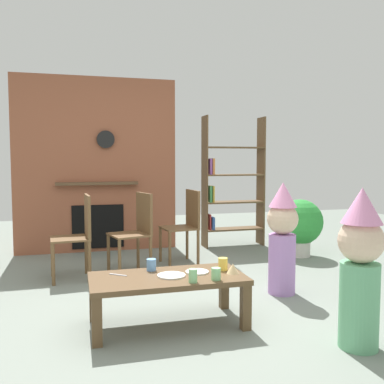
{
  "coord_description": "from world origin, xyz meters",
  "views": [
    {
      "loc": [
        -0.91,
        -3.47,
        1.27
      ],
      "look_at": [
        0.15,
        0.4,
        0.97
      ],
      "focal_mm": 39.84,
      "sensor_mm": 36.0,
      "label": 1
    }
  ],
  "objects": [
    {
      "name": "paper_cup_near_left",
      "position": [
        -0.34,
        -0.14,
        0.43
      ],
      "size": [
        0.08,
        0.08,
        0.09
      ],
      "primitive_type": "cylinder",
      "color": "#669EE0",
      "rests_on": "coffee_table"
    },
    {
      "name": "paper_plate_front",
      "position": [
        -0.0,
        -0.3,
        0.39
      ],
      "size": [
        0.18,
        0.18,
        0.01
      ],
      "primitive_type": "cylinder",
      "color": "white",
      "rests_on": "coffee_table"
    },
    {
      "name": "dining_chair_middle",
      "position": [
        -0.26,
        1.26,
        0.51
      ],
      "size": [
        0.49,
        0.49,
        0.9
      ],
      "rotation": [
        0.0,
        0.0,
        3.39
      ],
      "color": "brown",
      "rests_on": "ground_plane"
    },
    {
      "name": "bookshelf",
      "position": [
        1.27,
        2.4,
        0.89
      ],
      "size": [
        0.9,
        0.28,
        1.9
      ],
      "color": "brown",
      "rests_on": "ground_plane"
    },
    {
      "name": "ground_plane",
      "position": [
        0.0,
        0.0,
        0.0
      ],
      "size": [
        12.0,
        12.0,
        0.0
      ],
      "primitive_type": "plane",
      "color": "gray"
    },
    {
      "name": "dining_chair_right",
      "position": [
        0.39,
        1.55,
        0.51
      ],
      "size": [
        0.45,
        0.45,
        0.9
      ],
      "rotation": [
        0.0,
        0.0,
        3.26
      ],
      "color": "brown",
      "rests_on": "ground_plane"
    },
    {
      "name": "paper_cup_near_right",
      "position": [
        -0.1,
        -0.55,
        0.43
      ],
      "size": [
        0.06,
        0.06,
        0.1
      ],
      "primitive_type": "cylinder",
      "color": "#8CD18C",
      "rests_on": "coffee_table"
    },
    {
      "name": "brick_fireplace_feature",
      "position": [
        -0.62,
        2.6,
        1.19
      ],
      "size": [
        2.2,
        0.28,
        2.4
      ],
      "color": "#935138",
      "rests_on": "ground_plane"
    },
    {
      "name": "child_with_cone_hat",
      "position": [
        0.92,
        -1.06,
        0.58
      ],
      "size": [
        0.3,
        0.3,
        1.09
      ],
      "rotation": [
        0.0,
        0.0,
        2.58
      ],
      "color": "#66B27F",
      "rests_on": "ground_plane"
    },
    {
      "name": "dining_chair_left",
      "position": [
        -0.89,
        1.18,
        0.51
      ],
      "size": [
        0.43,
        0.43,
        0.9
      ],
      "rotation": [
        0.0,
        0.0,
        3.21
      ],
      "color": "brown",
      "rests_on": "ground_plane"
    },
    {
      "name": "paper_cup_center",
      "position": [
        0.08,
        -0.54,
        0.43
      ],
      "size": [
        0.07,
        0.07,
        0.09
      ],
      "primitive_type": "cylinder",
      "color": "#8CD18C",
      "rests_on": "coffee_table"
    },
    {
      "name": "potted_plant_tall",
      "position": [
        1.93,
        1.52,
        0.43
      ],
      "size": [
        0.6,
        0.6,
        0.75
      ],
      "color": "beige",
      "rests_on": "ground_plane"
    },
    {
      "name": "coffee_table",
      "position": [
        -0.24,
        -0.33,
        0.33
      ],
      "size": [
        1.18,
        0.57,
        0.39
      ],
      "color": "brown",
      "rests_on": "ground_plane"
    },
    {
      "name": "child_in_pink",
      "position": [
        0.97,
        0.15,
        0.56
      ],
      "size": [
        0.29,
        0.29,
        1.06
      ],
      "rotation": [
        0.0,
        0.0,
        -2.76
      ],
      "color": "#B27FCC",
      "rests_on": "ground_plane"
    },
    {
      "name": "birthday_cake_slice",
      "position": [
        0.26,
        -0.4,
        0.42
      ],
      "size": [
        0.1,
        0.1,
        0.08
      ],
      "primitive_type": "cone",
      "color": "#EAC68C",
      "rests_on": "coffee_table"
    },
    {
      "name": "table_fork",
      "position": [
        -0.61,
        -0.21,
        0.39
      ],
      "size": [
        0.13,
        0.1,
        0.01
      ],
      "primitive_type": "cube",
      "rotation": [
        0.0,
        0.0,
        2.49
      ],
      "color": "silver",
      "rests_on": "coffee_table"
    },
    {
      "name": "paper_cup_far_left",
      "position": [
        0.22,
        -0.29,
        0.43
      ],
      "size": [
        0.08,
        0.08,
        0.1
      ],
      "primitive_type": "cylinder",
      "color": "#F2CC4C",
      "rests_on": "coffee_table"
    },
    {
      "name": "paper_plate_rear",
      "position": [
        -0.22,
        -0.35,
        0.39
      ],
      "size": [
        0.21,
        0.21,
        0.01
      ],
      "primitive_type": "cylinder",
      "color": "white",
      "rests_on": "coffee_table"
    }
  ]
}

